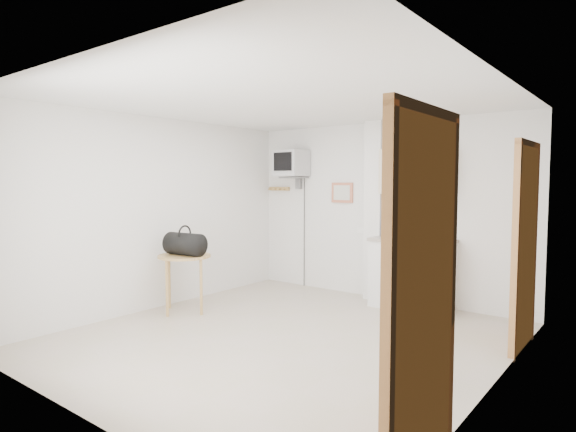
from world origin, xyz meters
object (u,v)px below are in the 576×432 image
Objects in this scene: crt_television at (291,164)px; round_table at (184,262)px; duffel_bag at (185,244)px; water_bottle at (426,369)px.

round_table is (-0.20, -1.98, -1.30)m from crt_television.
round_table is 0.24m from duffel_bag.
duffel_bag reaches higher than water_bottle.
crt_television is 2.94× the size of round_table.
water_bottle is at bearing -5.38° from round_table.
crt_television is 6.51× the size of water_bottle.
water_bottle is (3.33, -0.31, -0.49)m from round_table.
round_table is 2.21× the size of water_bottle.
round_table is 3.38m from water_bottle.
duffel_bag is 1.63× the size of water_bottle.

